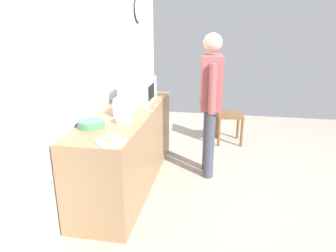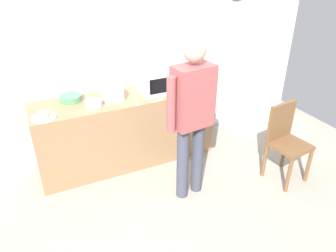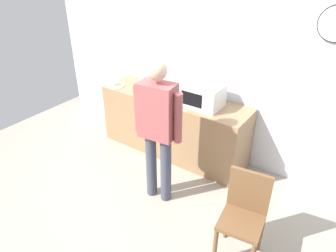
# 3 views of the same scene
# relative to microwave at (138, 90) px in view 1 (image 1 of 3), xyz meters

# --- Properties ---
(ground_plane) EXTENTS (6.00, 6.00, 0.00)m
(ground_plane) POSITION_rel_microwave_xyz_m (-0.24, -1.20, -1.05)
(ground_plane) COLOR #9E9384
(back_wall) EXTENTS (5.40, 0.13, 2.60)m
(back_wall) POSITION_rel_microwave_xyz_m (-0.24, 0.40, 0.25)
(back_wall) COLOR silver
(back_wall) RESTS_ON ground_plane
(kitchen_counter) EXTENTS (2.22, 0.62, 0.90)m
(kitchen_counter) POSITION_rel_microwave_xyz_m (-0.47, 0.02, -0.60)
(kitchen_counter) COLOR #93704C
(kitchen_counter) RESTS_ON ground_plane
(microwave) EXTENTS (0.50, 0.39, 0.30)m
(microwave) POSITION_rel_microwave_xyz_m (0.00, 0.00, 0.00)
(microwave) COLOR silver
(microwave) RESTS_ON kitchen_counter
(sandwich_plate) EXTENTS (0.26, 0.26, 0.07)m
(sandwich_plate) POSITION_rel_microwave_xyz_m (-1.41, -0.15, -0.13)
(sandwich_plate) COLOR white
(sandwich_plate) RESTS_ON kitchen_counter
(salad_bowl) EXTENTS (0.18, 0.18, 0.07)m
(salad_bowl) POSITION_rel_microwave_xyz_m (-0.85, -0.09, -0.12)
(salad_bowl) COLOR white
(salad_bowl) RESTS_ON kitchen_counter
(cereal_bowl) EXTENTS (0.26, 0.26, 0.07)m
(cereal_bowl) POSITION_rel_microwave_xyz_m (-1.07, 0.17, -0.12)
(cereal_bowl) COLOR #4C8E60
(cereal_bowl) RESTS_ON kitchen_counter
(toaster) EXTENTS (0.22, 0.18, 0.20)m
(toaster) POSITION_rel_microwave_xyz_m (-0.61, -0.02, -0.05)
(toaster) COLOR silver
(toaster) RESTS_ON kitchen_counter
(fork_utensil) EXTENTS (0.07, 0.17, 0.01)m
(fork_utensil) POSITION_rel_microwave_xyz_m (-0.38, -0.21, -0.15)
(fork_utensil) COLOR silver
(fork_utensil) RESTS_ON kitchen_counter
(spoon_utensil) EXTENTS (0.17, 0.04, 0.01)m
(spoon_utensil) POSITION_rel_microwave_xyz_m (-0.16, -0.27, -0.15)
(spoon_utensil) COLOR silver
(spoon_utensil) RESTS_ON kitchen_counter
(person_standing) EXTENTS (0.59, 0.29, 1.77)m
(person_standing) POSITION_rel_microwave_xyz_m (-0.05, -0.92, -0.02)
(person_standing) COLOR #3E4251
(person_standing) RESTS_ON ground_plane
(wooden_chair) EXTENTS (0.45, 0.45, 0.94)m
(wooden_chair) POSITION_rel_microwave_xyz_m (1.11, -1.12, -0.53)
(wooden_chair) COLOR brown
(wooden_chair) RESTS_ON ground_plane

